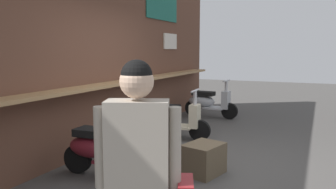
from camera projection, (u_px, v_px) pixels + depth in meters
name	position (u px, v px, depth m)	size (l,w,h in m)	color
ground_plane	(206.00, 163.00, 5.14)	(28.73, 28.73, 0.00)	#474442
market_stall_facade	(94.00, 34.00, 5.72)	(10.26, 0.61, 3.95)	brown
scooter_maroon	(104.00, 149.00, 4.53)	(0.47, 1.40, 0.97)	maroon
scooter_cream	(171.00, 119.00, 6.53)	(0.49, 1.40, 0.97)	beige
scooter_silver	(208.00, 102.00, 8.65)	(0.49, 1.40, 0.97)	#B2B5BA
shopper_with_handbag	(140.00, 160.00, 2.19)	(0.44, 0.64, 1.63)	gray
merchandise_crate	(204.00, 159.00, 4.66)	(0.54, 0.43, 0.42)	brown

